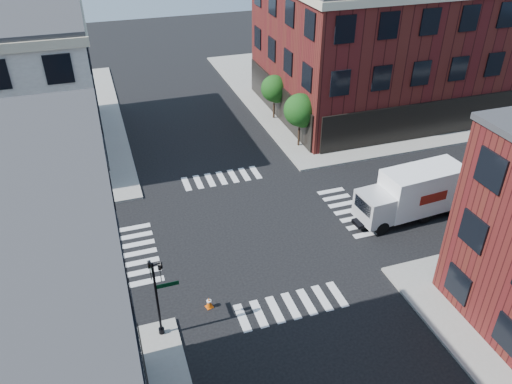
% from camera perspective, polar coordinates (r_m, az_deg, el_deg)
% --- Properties ---
extents(ground, '(120.00, 120.00, 0.00)m').
position_cam_1_polar(ground, '(32.06, -0.65, -4.46)').
color(ground, black).
rests_on(ground, ground).
extents(sidewalk_ne, '(30.00, 30.00, 0.15)m').
position_cam_1_polar(sidewalk_ne, '(57.14, 13.30, 11.85)').
color(sidewalk_ne, gray).
rests_on(sidewalk_ne, ground).
extents(building_ne, '(25.00, 16.00, 12.00)m').
position_cam_1_polar(building_ne, '(51.15, 16.53, 16.05)').
color(building_ne, '#4A1213').
rests_on(building_ne, ground).
extents(tree_near, '(2.69, 2.69, 4.49)m').
position_cam_1_polar(tree_near, '(41.00, 5.15, 9.13)').
color(tree_near, black).
rests_on(tree_near, ground).
extents(tree_far, '(2.43, 2.43, 4.07)m').
position_cam_1_polar(tree_far, '(46.26, 2.18, 11.58)').
color(tree_far, black).
rests_on(tree_far, ground).
extents(signal_pole, '(1.29, 1.24, 4.60)m').
position_cam_1_polar(signal_pole, '(24.17, -11.22, -10.94)').
color(signal_pole, black).
rests_on(signal_pole, ground).
extents(box_truck, '(7.69, 2.82, 3.42)m').
position_cam_1_polar(box_truck, '(34.02, 17.50, -0.15)').
color(box_truck, white).
rests_on(box_truck, ground).
extents(traffic_cone, '(0.44, 0.44, 0.66)m').
position_cam_1_polar(traffic_cone, '(26.86, -5.39, -12.47)').
color(traffic_cone, '#E55A0A').
rests_on(traffic_cone, ground).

